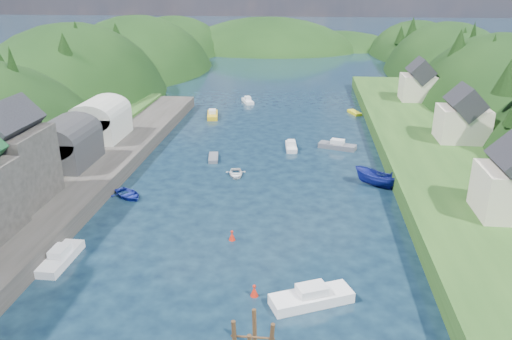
# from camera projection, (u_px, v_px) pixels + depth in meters

# --- Properties ---
(ground) EXTENTS (600.00, 600.00, 0.00)m
(ground) POSITION_uv_depth(u_px,v_px,m) (270.00, 145.00, 80.98)
(ground) COLOR black
(ground) RESTS_ON ground
(hillside_left) EXTENTS (44.00, 245.56, 52.00)m
(hillside_left) POSITION_uv_depth(u_px,v_px,m) (77.00, 138.00, 111.35)
(hillside_left) COLOR black
(hillside_left) RESTS_ON ground
(hillside_right) EXTENTS (36.00, 245.56, 48.00)m
(hillside_right) POSITION_uv_depth(u_px,v_px,m) (496.00, 149.00, 102.58)
(hillside_right) COLOR black
(hillside_right) RESTS_ON ground
(far_hills) EXTENTS (103.00, 68.00, 44.00)m
(far_hills) POSITION_uv_depth(u_px,v_px,m) (296.00, 75.00, 199.93)
(far_hills) COLOR black
(far_hills) RESTS_ON ground
(hill_trees) EXTENTS (93.12, 154.55, 12.33)m
(hill_trees) POSITION_uv_depth(u_px,v_px,m) (279.00, 62.00, 90.13)
(hill_trees) COLOR black
(hill_trees) RESTS_ON ground
(quay_left) EXTENTS (12.00, 110.00, 2.00)m
(quay_left) POSITION_uv_depth(u_px,v_px,m) (33.00, 213.00, 55.03)
(quay_left) COLOR #2D2B28
(quay_left) RESTS_ON ground
(boat_sheds) EXTENTS (7.00, 21.00, 7.50)m
(boat_sheds) POSITION_uv_depth(u_px,v_px,m) (83.00, 128.00, 71.34)
(boat_sheds) COLOR #2D2D30
(boat_sheds) RESTS_ON quay_left
(terrace_right) EXTENTS (16.00, 120.00, 2.40)m
(terrace_right) POSITION_uv_depth(u_px,v_px,m) (445.00, 165.00, 68.88)
(terrace_right) COLOR #234719
(terrace_right) RESTS_ON ground
(right_bank_cottages) EXTENTS (9.00, 59.24, 8.41)m
(right_bank_cottages) POSITION_uv_depth(u_px,v_px,m) (455.00, 117.00, 74.68)
(right_bank_cottages) COLOR beige
(right_bank_cottages) RESTS_ON terrace_right
(channel_buoy_near) EXTENTS (0.70, 0.70, 1.10)m
(channel_buoy_near) POSITION_uv_depth(u_px,v_px,m) (254.00, 291.00, 42.17)
(channel_buoy_near) COLOR #B21D0E
(channel_buoy_near) RESTS_ON ground
(channel_buoy_far) EXTENTS (0.70, 0.70, 1.10)m
(channel_buoy_far) POSITION_uv_depth(u_px,v_px,m) (232.00, 236.00, 51.25)
(channel_buoy_far) COLOR #B21D0E
(channel_buoy_far) RESTS_ON ground
(moored_boats) EXTENTS (36.80, 98.41, 2.35)m
(moored_boats) POSITION_uv_depth(u_px,v_px,m) (234.00, 218.00, 54.65)
(moored_boats) COLOR silver
(moored_boats) RESTS_ON ground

